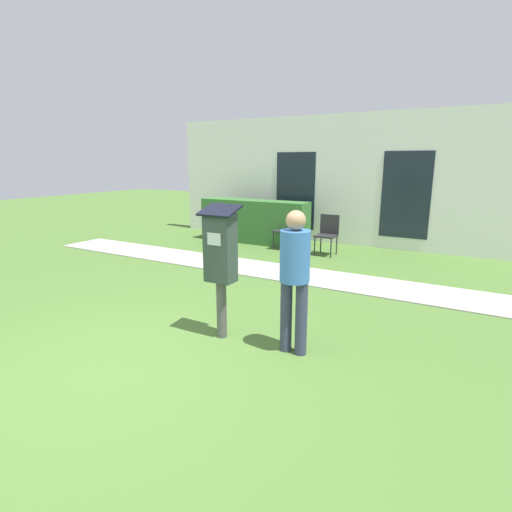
% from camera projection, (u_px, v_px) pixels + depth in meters
% --- Properties ---
extents(ground_plane, '(40.00, 40.00, 0.00)m').
position_uv_depth(ground_plane, '(121.00, 370.00, 4.05)').
color(ground_plane, '#476B2D').
extents(sidewalk, '(12.00, 1.10, 0.02)m').
position_uv_depth(sidewalk, '(291.00, 274.00, 7.50)').
color(sidewalk, '#A3A099').
rests_on(sidewalk, ground).
extents(building_facade, '(10.00, 0.26, 3.20)m').
position_uv_depth(building_facade, '(349.00, 181.00, 9.96)').
color(building_facade, white).
rests_on(building_facade, ground).
extents(parking_meter, '(0.44, 0.31, 1.59)m').
position_uv_depth(parking_meter, '(220.00, 255.00, 4.60)').
color(parking_meter, '#4C4C4C').
rests_on(parking_meter, ground).
extents(person_standing, '(0.32, 0.32, 1.58)m').
position_uv_depth(person_standing, '(295.00, 271.00, 4.23)').
color(person_standing, '#333851').
rests_on(person_standing, ground).
extents(outdoor_chair_left, '(0.44, 0.44, 0.90)m').
position_uv_depth(outdoor_chair_left, '(286.00, 227.00, 9.62)').
color(outdoor_chair_left, '#262628').
rests_on(outdoor_chair_left, ground).
extents(outdoor_chair_middle, '(0.44, 0.44, 0.90)m').
position_uv_depth(outdoor_chair_middle, '(328.00, 231.00, 8.98)').
color(outdoor_chair_middle, '#262628').
rests_on(outdoor_chair_middle, ground).
extents(hedge_row, '(2.91, 0.60, 1.10)m').
position_uv_depth(hedge_row, '(254.00, 221.00, 10.32)').
color(hedge_row, '#33662D').
rests_on(hedge_row, ground).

